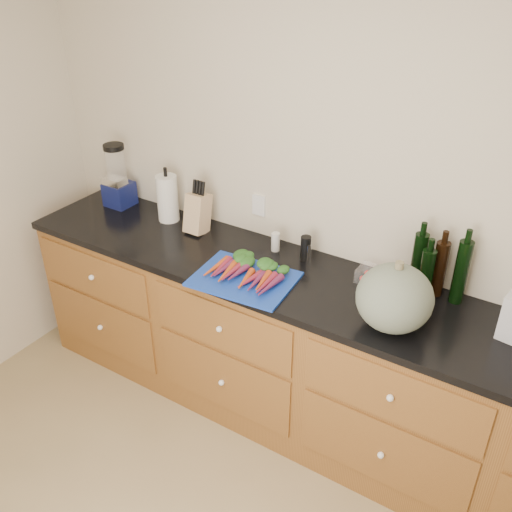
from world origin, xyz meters
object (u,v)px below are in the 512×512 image
Objects in this scene: knife_block at (198,213)px; tomato_box at (373,275)px; carrots at (248,271)px; paper_towel at (168,198)px; cutting_board at (244,279)px; squash at (394,298)px; blender_appliance at (117,179)px.

knife_block reaches higher than tomato_box.
paper_towel is (-0.75, 0.28, 0.10)m from carrots.
tomato_box is (0.55, 0.33, 0.03)m from cutting_board.
tomato_box is at bearing 124.86° from squash.
tomato_box is at bearing 0.44° from paper_towel.
cutting_board is 1.24× the size of blender_appliance.
squash is at bearing -0.25° from carrots.
carrots is 0.81m from paper_towel.
tomato_box is (-0.21, 0.30, -0.12)m from squash.
knife_block is at bearing 149.62° from cutting_board.
carrots is 1.12× the size of squash.
knife_block is at bearing -4.86° from paper_towel.
blender_appliance is 2.65× the size of tomato_box.
squash reaches higher than cutting_board.
cutting_board is 0.64m from tomato_box.
carrots is 0.58m from knife_block.
knife_block reaches higher than cutting_board.
knife_block is (0.63, -0.02, -0.06)m from blender_appliance.
cutting_board is 1.20m from blender_appliance.
cutting_board is at bearing -30.38° from knife_block.
knife_block is at bearing 168.07° from squash.
carrots is at bearing -13.87° from blender_appliance.
knife_block is at bearing 152.72° from carrots.
blender_appliance is (-1.14, 0.32, 0.17)m from cutting_board.
blender_appliance reaches higher than paper_towel.
carrots is 1.66× the size of knife_block.
cutting_board is 2.18× the size of knife_block.
paper_towel is 0.24m from knife_block.
carrots is 0.95× the size of blender_appliance.
squash is (0.75, 0.03, 0.14)m from cutting_board.
cutting_board is at bearing -148.84° from tomato_box.
knife_block is at bearing -1.63° from blender_appliance.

